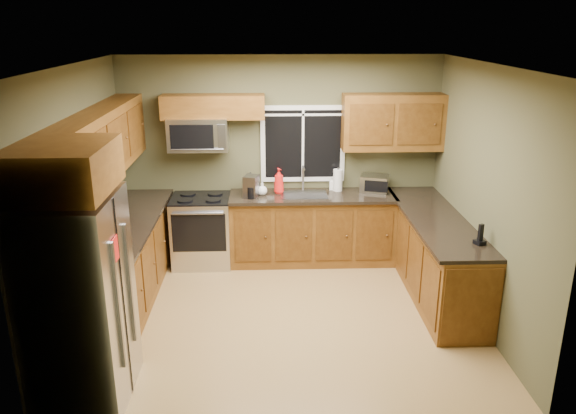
{
  "coord_description": "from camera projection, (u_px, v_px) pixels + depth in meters",
  "views": [
    {
      "loc": [
        -0.16,
        -5.52,
        3.11
      ],
      "look_at": [
        0.05,
        0.35,
        1.15
      ],
      "focal_mm": 35.0,
      "sensor_mm": 36.0,
      "label": 1
    }
  ],
  "objects": [
    {
      "name": "base_cabinets_back",
      "position": [
        312.0,
        229.0,
        7.51
      ],
      "size": [
        2.17,
        0.6,
        0.9
      ],
      "primitive_type": "cube",
      "color": "brown",
      "rests_on": "ground"
    },
    {
      "name": "left_wall",
      "position": [
        79.0,
        202.0,
        5.72
      ],
      "size": [
        0.0,
        3.6,
        3.6
      ],
      "primitive_type": "plane",
      "rotation": [
        1.57,
        0.0,
        1.57
      ],
      "color": "#4B4A2E",
      "rests_on": "ground"
    },
    {
      "name": "upper_cabinets_left",
      "position": [
        103.0,
        143.0,
        6.01
      ],
      "size": [
        0.33,
        2.65,
        0.72
      ],
      "primitive_type": "cube",
      "color": "brown",
      "rests_on": "left_wall"
    },
    {
      "name": "window",
      "position": [
        303.0,
        144.0,
        7.43
      ],
      "size": [
        1.12,
        0.03,
        1.02
      ],
      "color": "white",
      "rests_on": "back_wall"
    },
    {
      "name": "floor",
      "position": [
        285.0,
        315.0,
        6.22
      ],
      "size": [
        4.2,
        4.2,
        0.0
      ],
      "primitive_type": "plane",
      "color": "olive",
      "rests_on": "ground"
    },
    {
      "name": "sink",
      "position": [
        304.0,
        194.0,
        7.34
      ],
      "size": [
        0.6,
        0.42,
        0.36
      ],
      "color": "slate",
      "rests_on": "countertop_back"
    },
    {
      "name": "front_wall",
      "position": [
        292.0,
        274.0,
        4.08
      ],
      "size": [
        4.2,
        0.0,
        4.2
      ],
      "primitive_type": "plane",
      "rotation": [
        -1.57,
        0.0,
        0.0
      ],
      "color": "#4B4A2E",
      "rests_on": "ground"
    },
    {
      "name": "range",
      "position": [
        202.0,
        230.0,
        7.43
      ],
      "size": [
        0.76,
        0.69,
        0.94
      ],
      "color": "#B7B7BC",
      "rests_on": "ground"
    },
    {
      "name": "countertop_left",
      "position": [
        126.0,
        225.0,
        6.32
      ],
      "size": [
        0.65,
        2.65,
        0.04
      ],
      "primitive_type": "cube",
      "color": "black",
      "rests_on": "base_cabinets_left"
    },
    {
      "name": "paper_towel_roll",
      "position": [
        338.0,
        180.0,
        7.46
      ],
      "size": [
        0.12,
        0.12,
        0.32
      ],
      "color": "white",
      "rests_on": "countertop_back"
    },
    {
      "name": "toaster_oven",
      "position": [
        374.0,
        184.0,
        7.43
      ],
      "size": [
        0.42,
        0.36,
        0.22
      ],
      "color": "#B7B7BC",
      "rests_on": "countertop_back"
    },
    {
      "name": "base_cabinets_peninsula",
      "position": [
        435.0,
        256.0,
        6.65
      ],
      "size": [
        0.6,
        2.52,
        0.9
      ],
      "color": "brown",
      "rests_on": "ground"
    },
    {
      "name": "soap_bottle_b",
      "position": [
        333.0,
        183.0,
        7.53
      ],
      "size": [
        0.09,
        0.09,
        0.18
      ],
      "primitive_type": "imported",
      "rotation": [
        0.0,
        0.0,
        -0.16
      ],
      "color": "white",
      "rests_on": "countertop_back"
    },
    {
      "name": "upper_cabinet_over_fridge",
      "position": [
        62.0,
        169.0,
        4.28
      ],
      "size": [
        0.72,
        0.9,
        0.38
      ],
      "primitive_type": "cube",
      "color": "brown",
      "rests_on": "left_wall"
    },
    {
      "name": "soap_bottle_c",
      "position": [
        262.0,
        189.0,
        7.31
      ],
      "size": [
        0.16,
        0.16,
        0.16
      ],
      "primitive_type": "imported",
      "rotation": [
        0.0,
        0.0,
        0.23
      ],
      "color": "white",
      "rests_on": "countertop_back"
    },
    {
      "name": "soap_bottle_a",
      "position": [
        279.0,
        181.0,
        7.35
      ],
      "size": [
        0.17,
        0.17,
        0.33
      ],
      "primitive_type": "imported",
      "rotation": [
        0.0,
        0.0,
        0.43
      ],
      "color": "red",
      "rests_on": "countertop_back"
    },
    {
      "name": "right_wall",
      "position": [
        485.0,
        197.0,
        5.86
      ],
      "size": [
        0.0,
        3.6,
        3.6
      ],
      "primitive_type": "plane",
      "rotation": [
        1.57,
        0.0,
        -1.57
      ],
      "color": "#4B4A2E",
      "rests_on": "ground"
    },
    {
      "name": "countertop_peninsula",
      "position": [
        436.0,
        219.0,
        6.51
      ],
      "size": [
        0.65,
        2.5,
        0.04
      ],
      "primitive_type": "cube",
      "color": "black",
      "rests_on": "base_cabinets_peninsula"
    },
    {
      "name": "kettle",
      "position": [
        251.0,
        184.0,
        7.35
      ],
      "size": [
        0.17,
        0.17,
        0.29
      ],
      "color": "#B7B7BC",
      "rests_on": "countertop_back"
    },
    {
      "name": "upper_cabinets_back_right",
      "position": [
        393.0,
        122.0,
        7.23
      ],
      "size": [
        1.3,
        0.33,
        0.72
      ],
      "primitive_type": "cube",
      "color": "brown",
      "rests_on": "back_wall"
    },
    {
      "name": "refrigerator",
      "position": [
        79.0,
        301.0,
        4.64
      ],
      "size": [
        0.74,
        0.9,
        1.8
      ],
      "color": "#B7B7BC",
      "rests_on": "ground"
    },
    {
      "name": "microwave",
      "position": [
        198.0,
        134.0,
        7.16
      ],
      "size": [
        0.76,
        0.41,
        0.42
      ],
      "color": "#B7B7BC",
      "rests_on": "back_wall"
    },
    {
      "name": "ceiling",
      "position": [
        284.0,
        65.0,
        5.36
      ],
      "size": [
        4.2,
        4.2,
        0.0
      ],
      "primitive_type": "plane",
      "rotation": [
        3.14,
        0.0,
        0.0
      ],
      "color": "white",
      "rests_on": "back_wall"
    },
    {
      "name": "coffee_maker",
      "position": [
        251.0,
        187.0,
        7.2
      ],
      "size": [
        0.22,
        0.26,
        0.28
      ],
      "color": "slate",
      "rests_on": "countertop_back"
    },
    {
      "name": "cordless_phone",
      "position": [
        480.0,
        238.0,
        5.69
      ],
      "size": [
        0.13,
        0.13,
        0.22
      ],
      "color": "black",
      "rests_on": "countertop_peninsula"
    },
    {
      "name": "base_cabinets_left",
      "position": [
        127.0,
        263.0,
        6.46
      ],
      "size": [
        0.6,
        2.65,
        0.9
      ],
      "primitive_type": "cube",
      "color": "brown",
      "rests_on": "ground"
    },
    {
      "name": "upper_cabinets_back_left",
      "position": [
        213.0,
        107.0,
        7.08
      ],
      "size": [
        1.3,
        0.33,
        0.3
      ],
      "primitive_type": "cube",
      "color": "brown",
      "rests_on": "back_wall"
    },
    {
      "name": "countertop_back",
      "position": [
        313.0,
        196.0,
        7.34
      ],
      "size": [
        2.17,
        0.65,
        0.04
      ],
      "primitive_type": "cube",
      "color": "black",
      "rests_on": "base_cabinets_back"
    },
    {
      "name": "back_wall",
      "position": [
        280.0,
        159.0,
        7.5
      ],
      "size": [
        4.2,
        0.0,
        4.2
      ],
      "primitive_type": "plane",
      "rotation": [
        1.57,
        0.0,
        0.0
      ],
      "color": "#4B4A2E",
      "rests_on": "ground"
    }
  ]
}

